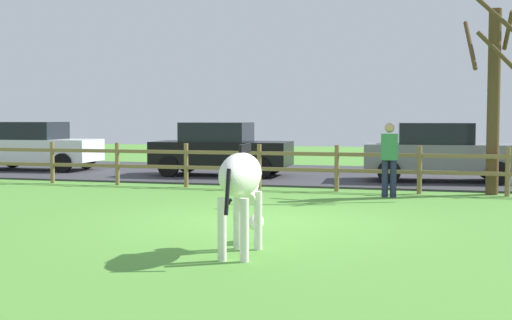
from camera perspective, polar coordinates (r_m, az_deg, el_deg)
The scene contains 10 objects.
ground_plane at distance 11.77m, azimuth 0.57°, elevation -5.05°, with size 60.00×60.00×0.00m, color #549338.
parking_asphalt at distance 20.83m, azimuth 7.26°, elevation -1.26°, with size 28.00×7.40×0.05m, color #38383D.
paddock_fence at distance 16.65m, azimuth 3.43°, elevation -0.34°, with size 21.13×0.11×1.10m.
bare_tree at distance 16.52m, azimuth 19.06°, elevation 5.41°, with size 1.35×1.26×4.57m.
zebra at distance 8.85m, azimuth -1.15°, elevation -1.85°, with size 0.56×1.94×1.41m.
crow_on_grass at distance 13.32m, azimuth -2.43°, elevation -3.50°, with size 0.22×0.10×0.20m.
parked_car_white at distance 23.53m, azimuth -17.76°, elevation 1.14°, with size 4.12×2.13×1.56m.
parked_car_black at distance 20.31m, azimuth -2.93°, elevation 0.95°, with size 4.08×2.04×1.56m.
parked_car_grey at distance 19.10m, azimuth 14.86°, elevation 0.68°, with size 4.13×2.16×1.56m.
visitor_near_fence at distance 15.44m, azimuth 10.94°, elevation 0.32°, with size 0.37×0.24×1.64m.
Camera 1 is at (3.03, -11.24, 1.76)m, focal length 48.49 mm.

